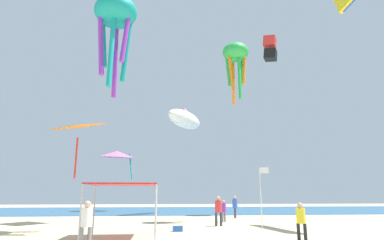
% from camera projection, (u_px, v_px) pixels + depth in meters
% --- Properties ---
extents(ground, '(110.00, 110.00, 0.10)m').
position_uv_depth(ground, '(208.00, 240.00, 14.92)').
color(ground, '#D1BA8C').
extents(ocean_strip, '(110.00, 22.18, 0.03)m').
position_uv_depth(ocean_strip, '(177.00, 210.00, 42.24)').
color(ocean_strip, '#28608C').
rests_on(ocean_strip, ground).
extents(canopy_tent, '(3.34, 3.09, 2.55)m').
position_uv_depth(canopy_tent, '(123.00, 186.00, 15.96)').
color(canopy_tent, '#B2B2B7').
rests_on(canopy_tent, ground).
extents(person_near_tent, '(0.51, 0.45, 1.91)m').
position_uv_depth(person_near_tent, '(218.00, 208.00, 21.37)').
color(person_near_tent, '#33384C').
rests_on(person_near_tent, ground).
extents(person_leftmost, '(0.38, 0.38, 1.60)m').
position_uv_depth(person_leftmost, '(224.00, 209.00, 24.51)').
color(person_leftmost, slate).
rests_on(person_leftmost, ground).
extents(person_central, '(0.43, 0.42, 1.79)m').
position_uv_depth(person_central, '(86.00, 220.00, 12.45)').
color(person_central, slate).
rests_on(person_central, ground).
extents(person_rightmost, '(0.45, 0.49, 1.90)m').
position_uv_depth(person_rightmost, '(235.00, 205.00, 28.59)').
color(person_rightmost, '#33384C').
rests_on(person_rightmost, ground).
extents(person_far_shore, '(0.40, 0.40, 1.67)m').
position_uv_depth(person_far_shore, '(301.00, 218.00, 14.49)').
color(person_far_shore, black).
rests_on(person_far_shore, ground).
extents(banner_flag, '(0.61, 0.06, 3.65)m').
position_uv_depth(banner_flag, '(262.00, 191.00, 19.55)').
color(banner_flag, silver).
rests_on(banner_flag, ground).
extents(cooler_box, '(0.57, 0.37, 0.35)m').
position_uv_depth(cooler_box, '(178.00, 228.00, 18.10)').
color(cooler_box, blue).
rests_on(cooler_box, ground).
extents(kite_octopus_green, '(2.87, 2.87, 5.23)m').
position_uv_depth(kite_octopus_green, '(236.00, 55.00, 27.64)').
color(kite_octopus_green, green).
extents(kite_diamond_orange, '(4.10, 4.09, 4.34)m').
position_uv_depth(kite_diamond_orange, '(78.00, 129.00, 24.98)').
color(kite_diamond_orange, orange).
extents(kite_delta_pink, '(6.10, 6.12, 3.72)m').
position_uv_depth(kite_delta_pink, '(117.00, 154.00, 41.33)').
color(kite_delta_pink, pink).
extents(kite_inflatable_white, '(5.45, 6.75, 2.55)m').
position_uv_depth(kite_inflatable_white, '(185.00, 119.00, 36.56)').
color(kite_inflatable_white, white).
extents(kite_box_red, '(1.85, 1.81, 2.86)m').
position_uv_depth(kite_box_red, '(270.00, 48.00, 36.65)').
color(kite_box_red, red).
extents(kite_octopus_teal, '(3.74, 3.74, 6.46)m').
position_uv_depth(kite_octopus_teal, '(116.00, 17.00, 20.86)').
color(kite_octopus_teal, teal).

